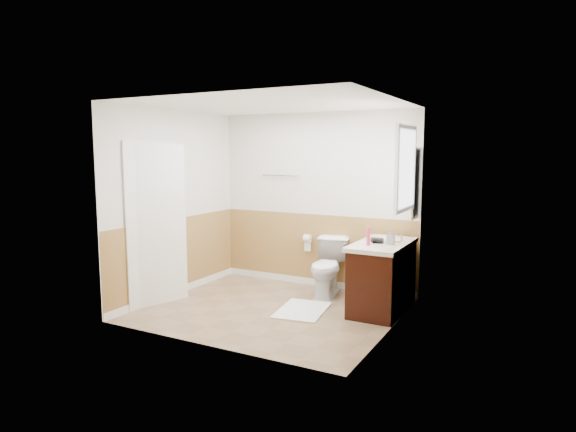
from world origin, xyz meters
The scene contains 32 objects.
floor centered at (0.00, 0.00, 0.00)m, with size 3.00×3.00×0.00m, color #8C7051.
ceiling centered at (0.00, 0.00, 2.50)m, with size 3.00×3.00×0.00m, color white.
wall_back centered at (0.00, 1.30, 1.25)m, with size 3.00×3.00×0.00m, color silver.
wall_front centered at (0.00, -1.30, 1.25)m, with size 3.00×3.00×0.00m, color silver.
wall_left centered at (-1.50, 0.00, 1.25)m, with size 3.00×3.00×0.00m, color silver.
wall_right centered at (1.50, 0.00, 1.25)m, with size 3.00×3.00×0.00m, color silver.
wainscot_back centered at (0.00, 1.29, 0.50)m, with size 3.00×3.00×0.00m, color #B88C49.
wainscot_front centered at (0.00, -1.29, 0.50)m, with size 3.00×3.00×0.00m, color #B88C49.
wainscot_left centered at (-1.49, 0.00, 0.50)m, with size 2.60×2.60×0.00m, color #B88C49.
wainscot_right centered at (1.49, 0.00, 0.50)m, with size 2.60×2.60×0.00m, color #B88C49.
toilet centered at (0.36, 0.91, 0.39)m, with size 0.43×0.76×0.78m, color white.
bath_mat centered at (0.36, 0.13, 0.01)m, with size 0.55×0.80×0.02m, color white.
vanity_cabinet centered at (1.21, 0.63, 0.40)m, with size 0.55×1.10×0.80m, color black.
vanity_knob_left centered at (0.91, 0.53, 0.55)m, with size 0.03×0.03×0.03m, color silver.
vanity_knob_right centered at (0.91, 0.73, 0.55)m, with size 0.03×0.03×0.03m, color silver.
countertop centered at (1.20, 0.63, 0.83)m, with size 0.60×1.15×0.05m, color white.
sink_basin centered at (1.21, 0.78, 0.86)m, with size 0.36×0.36×0.02m, color white.
faucet centered at (1.39, 0.78, 0.92)m, with size 0.02×0.02×0.14m, color silver.
lotion_bottle centered at (1.11, 0.36, 0.96)m, with size 0.05×0.05×0.22m, color #D93861.
soap_dispenser centered at (1.33, 0.53, 0.94)m, with size 0.08×0.09×0.19m, color gray.
hair_dryer_body centered at (1.16, 0.54, 0.89)m, with size 0.07×0.07×0.14m, color black.
hair_dryer_handle centered at (1.13, 0.49, 0.86)m, with size 0.03×0.03×0.07m, color black.
mirror_panel centered at (1.48, 1.10, 1.55)m, with size 0.02×0.35×0.90m, color silver.
window_frame centered at (1.47, 0.59, 1.75)m, with size 0.04×0.80×1.00m, color white.
window_glass centered at (1.49, 0.59, 1.75)m, with size 0.01×0.70×0.90m, color white.
door centered at (-1.40, -0.45, 1.02)m, with size 0.05×0.80×2.04m, color white.
door_frame centered at (-1.48, -0.45, 1.03)m, with size 0.02×0.92×2.10m, color white.
door_knob centered at (-1.34, -0.12, 0.95)m, with size 0.06×0.06×0.06m, color silver.
towel_bar centered at (-0.55, 1.25, 1.60)m, with size 0.02×0.02×0.62m, color silver.
tp_holder_bar centered at (-0.10, 1.23, 0.70)m, with size 0.02×0.02×0.14m, color silver.
tp_roll centered at (-0.10, 1.23, 0.70)m, with size 0.11×0.11×0.10m, color white.
tp_sheet centered at (-0.10, 1.23, 0.59)m, with size 0.10×0.01×0.16m, color white.
Camera 1 is at (2.97, -5.14, 1.94)m, focal length 30.87 mm.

